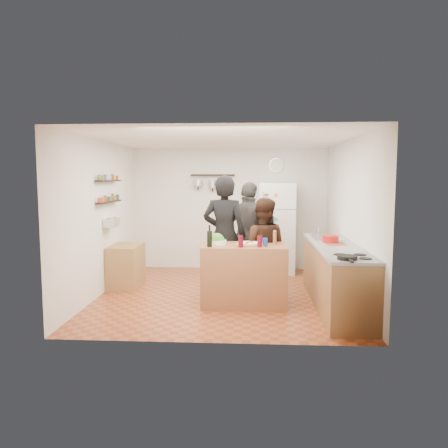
# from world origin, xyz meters

# --- Properties ---
(room_shell) EXTENTS (4.20, 4.20, 4.20)m
(room_shell) POSITION_xyz_m (0.00, 0.39, 1.25)
(room_shell) COLOR brown
(room_shell) RESTS_ON ground
(prep_island) EXTENTS (1.25, 0.72, 0.91)m
(prep_island) POSITION_xyz_m (0.34, -0.54, 0.46)
(prep_island) COLOR brown
(prep_island) RESTS_ON floor
(pizza_board) EXTENTS (0.42, 0.34, 0.02)m
(pizza_board) POSITION_xyz_m (0.42, -0.56, 0.92)
(pizza_board) COLOR olive
(pizza_board) RESTS_ON prep_island
(pizza) EXTENTS (0.34, 0.34, 0.02)m
(pizza) POSITION_xyz_m (0.42, -0.56, 0.94)
(pizza) COLOR beige
(pizza) RESTS_ON pizza_board
(salad_bowl) EXTENTS (0.30, 0.30, 0.06)m
(salad_bowl) POSITION_xyz_m (-0.08, -0.49, 0.94)
(salad_bowl) COLOR white
(salad_bowl) RESTS_ON prep_island
(wine_bottle) EXTENTS (0.08, 0.08, 0.23)m
(wine_bottle) POSITION_xyz_m (-0.16, -0.76, 1.02)
(wine_bottle) COLOR black
(wine_bottle) RESTS_ON prep_island
(wine_glass_near) EXTENTS (0.07, 0.07, 0.17)m
(wine_glass_near) POSITION_xyz_m (0.29, -0.78, 1.00)
(wine_glass_near) COLOR #500614
(wine_glass_near) RESTS_ON prep_island
(wine_glass_far) EXTENTS (0.07, 0.07, 0.17)m
(wine_glass_far) POSITION_xyz_m (0.56, -0.74, 1.00)
(wine_glass_far) COLOR #5D0816
(wine_glass_far) RESTS_ON prep_island
(pepper_mill) EXTENTS (0.05, 0.05, 0.17)m
(pepper_mill) POSITION_xyz_m (0.79, -0.49, 1.00)
(pepper_mill) COLOR #8E5A3B
(pepper_mill) RESTS_ON prep_island
(salt_canister) EXTENTS (0.07, 0.07, 0.12)m
(salt_canister) POSITION_xyz_m (0.64, -0.66, 0.97)
(salt_canister) COLOR navy
(salt_canister) RESTS_ON prep_island
(person_left) EXTENTS (0.78, 0.59, 1.94)m
(person_left) POSITION_xyz_m (0.02, -0.03, 0.97)
(person_left) COLOR black
(person_left) RESTS_ON floor
(person_center) EXTENTS (0.87, 0.73, 1.59)m
(person_center) POSITION_xyz_m (0.63, -0.11, 0.79)
(person_center) COLOR black
(person_center) RESTS_ON floor
(person_back) EXTENTS (1.16, 0.88, 1.83)m
(person_back) POSITION_xyz_m (0.42, 0.50, 0.92)
(person_back) COLOR #322F2D
(person_back) RESTS_ON floor
(counter_run) EXTENTS (0.63, 2.63, 0.90)m
(counter_run) POSITION_xyz_m (1.70, -0.55, 0.45)
(counter_run) COLOR #9E7042
(counter_run) RESTS_ON floor
(stove_top) EXTENTS (0.60, 0.62, 0.02)m
(stove_top) POSITION_xyz_m (1.70, -1.50, 0.91)
(stove_top) COLOR white
(stove_top) RESTS_ON counter_run
(skillet) EXTENTS (0.24, 0.24, 0.05)m
(skillet) POSITION_xyz_m (1.60, -1.68, 0.94)
(skillet) COLOR black
(skillet) RESTS_ON stove_top
(sink) EXTENTS (0.50, 0.80, 0.03)m
(sink) POSITION_xyz_m (1.70, 0.30, 0.92)
(sink) COLOR silver
(sink) RESTS_ON counter_run
(cutting_board) EXTENTS (0.30, 0.40, 0.02)m
(cutting_board) POSITION_xyz_m (1.70, -0.44, 0.91)
(cutting_board) COLOR brown
(cutting_board) RESTS_ON counter_run
(red_bowl) EXTENTS (0.25, 0.25, 0.10)m
(red_bowl) POSITION_xyz_m (1.65, -0.27, 0.97)
(red_bowl) COLOR #B01514
(red_bowl) RESTS_ON counter_run
(fridge) EXTENTS (0.70, 0.68, 1.80)m
(fridge) POSITION_xyz_m (0.95, 1.75, 0.90)
(fridge) COLOR white
(fridge) RESTS_ON floor
(wall_clock) EXTENTS (0.30, 0.03, 0.30)m
(wall_clock) POSITION_xyz_m (0.95, 2.08, 2.15)
(wall_clock) COLOR silver
(wall_clock) RESTS_ON back_wall
(spice_shelf_lower) EXTENTS (0.12, 1.00, 0.02)m
(spice_shelf_lower) POSITION_xyz_m (-1.93, 0.20, 1.50)
(spice_shelf_lower) COLOR black
(spice_shelf_lower) RESTS_ON left_wall
(spice_shelf_upper) EXTENTS (0.12, 1.00, 0.02)m
(spice_shelf_upper) POSITION_xyz_m (-1.93, 0.20, 1.85)
(spice_shelf_upper) COLOR black
(spice_shelf_upper) RESTS_ON left_wall
(produce_basket) EXTENTS (0.18, 0.35, 0.14)m
(produce_basket) POSITION_xyz_m (-1.90, 0.20, 1.15)
(produce_basket) COLOR silver
(produce_basket) RESTS_ON left_wall
(side_table) EXTENTS (0.50, 0.80, 0.73)m
(side_table) POSITION_xyz_m (-1.74, 0.45, 0.36)
(side_table) COLOR #A17643
(side_table) RESTS_ON floor
(pot_rack) EXTENTS (0.90, 0.04, 0.04)m
(pot_rack) POSITION_xyz_m (-0.35, 2.00, 1.95)
(pot_rack) COLOR black
(pot_rack) RESTS_ON back_wall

